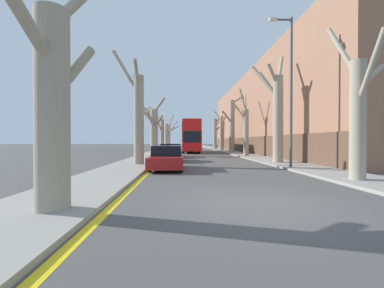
{
  "coord_description": "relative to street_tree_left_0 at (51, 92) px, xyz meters",
  "views": [
    {
      "loc": [
        -2.09,
        -6.7,
        1.65
      ],
      "look_at": [
        -0.63,
        25.96,
        1.3
      ],
      "focal_mm": 24.0,
      "sensor_mm": 36.0,
      "label": 1
    }
  ],
  "objects": [
    {
      "name": "ground_plane",
      "position": [
        5.0,
        0.77,
        -2.77
      ],
      "size": [
        300.0,
        300.0,
        0.0
      ],
      "primitive_type": "plane",
      "color": "#4C4947"
    },
    {
      "name": "sidewalk_left",
      "position": [
        -0.43,
        50.77,
        -2.71
      ],
      "size": [
        2.86,
        120.0,
        0.12
      ],
      "primitive_type": "cube",
      "color": "gray",
      "rests_on": "ground"
    },
    {
      "name": "sidewalk_right",
      "position": [
        10.42,
        50.77,
        -2.71
      ],
      "size": [
        2.86,
        120.0,
        0.12
      ],
      "primitive_type": "cube",
      "color": "gray",
      "rests_on": "ground"
    },
    {
      "name": "building_facade_right",
      "position": [
        16.84,
        31.05,
        2.71
      ],
      "size": [
        10.08,
        48.78,
        10.99
      ],
      "color": "#93664C",
      "rests_on": "ground"
    },
    {
      "name": "kerb_line_stripe",
      "position": [
        1.18,
        50.77,
        -2.76
      ],
      "size": [
        0.24,
        120.0,
        0.01
      ],
      "primitive_type": "cube",
      "color": "yellow",
      "rests_on": "ground"
    },
    {
      "name": "street_tree_left_0",
      "position": [
        0.0,
        0.0,
        0.0
      ],
      "size": [
        2.67,
        4.27,
        6.4
      ],
      "color": "gray",
      "rests_on": "ground"
    },
    {
      "name": "street_tree_left_1",
      "position": [
        0.02,
        11.68,
        0.71
      ],
      "size": [
        2.19,
        3.97,
        7.87
      ],
      "color": "gray",
      "rests_on": "ground"
    },
    {
      "name": "street_tree_left_2",
      "position": [
        -0.18,
        23.68,
        0.31
      ],
      "size": [
        3.55,
        3.06,
        6.78
      ],
      "color": "gray",
      "rests_on": "ground"
    },
    {
      "name": "street_tree_left_3",
      "position": [
        -0.11,
        34.79,
        0.17
      ],
      "size": [
        2.45,
        1.73,
        7.16
      ],
      "color": "gray",
      "rests_on": "ground"
    },
    {
      "name": "street_tree_left_4",
      "position": [
        0.19,
        46.44,
        0.07
      ],
      "size": [
        2.86,
        3.55,
        5.23
      ],
      "color": "gray",
      "rests_on": "ground"
    },
    {
      "name": "street_tree_left_5",
      "position": [
        0.05,
        59.06,
        0.83
      ],
      "size": [
        5.21,
        4.56,
        8.31
      ],
      "color": "gray",
      "rests_on": "ground"
    },
    {
      "name": "street_tree_right_0",
      "position": [
        10.0,
        4.03,
        0.07
      ],
      "size": [
        1.91,
        3.65,
        6.93
      ],
      "color": "gray",
      "rests_on": "ground"
    },
    {
      "name": "street_tree_right_1",
      "position": [
        9.97,
        12.57,
        0.95
      ],
      "size": [
        2.66,
        2.01,
        8.24
      ],
      "color": "gray",
      "rests_on": "ground"
    },
    {
      "name": "street_tree_right_2",
      "position": [
        9.87,
        21.25,
        0.28
      ],
      "size": [
        2.14,
        3.32,
        7.12
      ],
      "color": "gray",
      "rests_on": "ground"
    },
    {
      "name": "street_tree_right_3",
      "position": [
        10.19,
        29.82,
        1.32
      ],
      "size": [
        4.68,
        2.58,
        9.1
      ],
      "color": "gray",
      "rests_on": "ground"
    },
    {
      "name": "street_tree_right_4",
      "position": [
        10.11,
        38.79,
        0.58
      ],
      "size": [
        2.01,
        3.48,
        7.19
      ],
      "color": "gray",
      "rests_on": "ground"
    },
    {
      "name": "street_tree_right_5",
      "position": [
        10.2,
        47.24,
        0.79
      ],
      "size": [
        2.26,
        3.65,
        6.92
      ],
      "color": "gray",
      "rests_on": "ground"
    },
    {
      "name": "double_decker_bus",
      "position": [
        4.38,
        32.57,
        -0.18
      ],
      "size": [
        2.56,
        11.7,
        4.57
      ],
      "color": "red",
      "rests_on": "ground"
    },
    {
      "name": "parked_car_0",
      "position": [
        2.09,
        9.19,
        -2.11
      ],
      "size": [
        1.89,
        4.38,
        1.39
      ],
      "color": "maroon",
      "rests_on": "ground"
    },
    {
      "name": "parked_car_1",
      "position": [
        2.09,
        15.3,
        -2.09
      ],
      "size": [
        1.82,
        4.02,
        1.43
      ],
      "color": "black",
      "rests_on": "ground"
    },
    {
      "name": "parked_car_2",
      "position": [
        2.09,
        20.71,
        -2.11
      ],
      "size": [
        1.71,
        4.33,
        1.4
      ],
      "color": "maroon",
      "rests_on": "ground"
    },
    {
      "name": "lamp_post",
      "position": [
        9.33,
        8.92,
        2.17
      ],
      "size": [
        1.4,
        0.2,
        8.94
      ],
      "color": "#4C4F54",
      "rests_on": "ground"
    }
  ]
}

